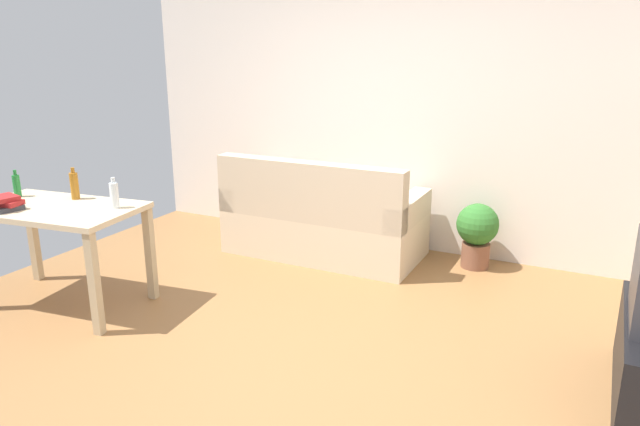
% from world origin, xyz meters
% --- Properties ---
extents(ground_plane, '(5.20, 4.40, 0.02)m').
position_xyz_m(ground_plane, '(0.00, 0.00, -0.01)').
color(ground_plane, olive).
extents(wall_rear, '(5.20, 0.10, 2.70)m').
position_xyz_m(wall_rear, '(0.00, 2.20, 1.35)').
color(wall_rear, silver).
rests_on(wall_rear, ground_plane).
extents(couch, '(1.75, 0.84, 0.92)m').
position_xyz_m(couch, '(-0.42, 1.59, 0.31)').
color(couch, beige).
rests_on(couch, ground_plane).
extents(desk, '(1.28, 0.84, 0.76)m').
position_xyz_m(desk, '(-1.67, -0.23, 0.65)').
color(desk, '#C6B28E').
rests_on(desk, ground_plane).
extents(potted_plant, '(0.36, 0.36, 0.57)m').
position_xyz_m(potted_plant, '(0.92, 1.90, 0.33)').
color(potted_plant, brown).
rests_on(potted_plant, ground_plane).
extents(bottle_green, '(0.05, 0.05, 0.21)m').
position_xyz_m(bottle_green, '(-2.15, -0.15, 0.85)').
color(bottle_green, '#1E722D').
rests_on(bottle_green, desk).
extents(bottle_amber, '(0.06, 0.06, 0.24)m').
position_xyz_m(bottle_amber, '(-1.70, -0.01, 0.87)').
color(bottle_amber, '#9E6019').
rests_on(bottle_amber, desk).
extents(bottle_clear, '(0.06, 0.06, 0.22)m').
position_xyz_m(bottle_clear, '(-1.25, -0.06, 0.86)').
color(bottle_clear, silver).
rests_on(bottle_clear, desk).
extents(book_stack, '(0.26, 0.23, 0.10)m').
position_xyz_m(book_stack, '(-1.91, -0.44, 0.81)').
color(book_stack, '#333338').
rests_on(book_stack, desk).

